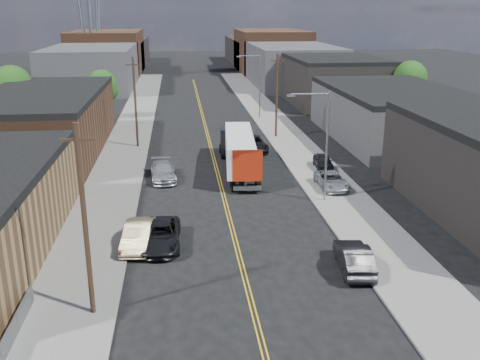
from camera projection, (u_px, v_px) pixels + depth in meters
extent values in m
plane|color=black|center=(204.00, 120.00, 75.61)|extent=(260.00, 260.00, 0.00)
cube|color=gold|center=(210.00, 145.00, 61.42)|extent=(0.32, 120.00, 0.01)
cube|color=slate|center=(126.00, 147.00, 60.35)|extent=(5.00, 140.00, 0.15)
cube|color=slate|center=(291.00, 142.00, 62.45)|extent=(5.00, 140.00, 0.15)
cube|color=#4E301F|center=(44.00, 125.00, 57.58)|extent=(12.00, 26.00, 6.00)
cube|color=black|center=(40.00, 95.00, 56.57)|extent=(12.00, 26.00, 0.60)
cube|color=navy|center=(443.00, 175.00, 38.35)|extent=(0.30, 20.00, 0.80)
cube|color=#333335|center=(393.00, 116.00, 63.95)|extent=(14.00, 24.00, 5.50)
cube|color=black|center=(395.00, 90.00, 63.02)|extent=(14.00, 24.00, 0.60)
cube|color=black|center=(332.00, 82.00, 88.32)|extent=(14.00, 22.00, 7.00)
cube|color=black|center=(334.00, 58.00, 87.16)|extent=(14.00, 22.00, 0.60)
cube|color=#333335|center=(93.00, 67.00, 105.30)|extent=(16.00, 30.00, 8.00)
cube|color=#333335|center=(292.00, 65.00, 109.70)|extent=(16.00, 30.00, 8.00)
cube|color=#4E301F|center=(107.00, 52.00, 128.64)|extent=(16.00, 26.00, 10.00)
cube|color=#4E301F|center=(271.00, 51.00, 133.04)|extent=(16.00, 26.00, 10.00)
cube|color=black|center=(117.00, 52.00, 148.02)|extent=(16.00, 40.00, 7.00)
cube|color=black|center=(259.00, 51.00, 152.42)|extent=(16.00, 40.00, 7.00)
cylinder|color=gray|center=(89.00, 9.00, 115.91)|extent=(0.80, 0.80, 30.00)
cylinder|color=gray|center=(79.00, 9.00, 114.05)|extent=(1.94, 1.94, 29.98)
cylinder|color=gray|center=(96.00, 9.00, 114.44)|extent=(1.94, 1.94, 29.98)
cylinder|color=gray|center=(82.00, 9.00, 117.38)|extent=(1.94, 1.94, 29.98)
cylinder|color=gray|center=(98.00, 9.00, 117.77)|extent=(1.94, 1.94, 29.98)
cylinder|color=gray|center=(327.00, 148.00, 42.01)|extent=(0.18, 0.18, 9.00)
cylinder|color=gray|center=(310.00, 94.00, 40.54)|extent=(3.00, 0.12, 0.12)
cube|color=gray|center=(291.00, 95.00, 40.40)|extent=(0.60, 0.25, 0.18)
cylinder|color=gray|center=(260.00, 87.00, 75.12)|extent=(0.18, 0.18, 9.00)
cylinder|color=gray|center=(249.00, 56.00, 73.64)|extent=(3.00, 0.12, 0.12)
cube|color=gray|center=(239.00, 57.00, 73.51)|extent=(0.60, 0.25, 0.18)
cylinder|color=black|center=(85.00, 224.00, 25.89)|extent=(0.26, 0.26, 10.00)
cube|color=black|center=(77.00, 140.00, 24.61)|extent=(1.60, 0.12, 0.12)
cylinder|color=black|center=(135.00, 103.00, 58.99)|extent=(0.26, 0.26, 10.00)
cube|color=black|center=(133.00, 65.00, 57.71)|extent=(1.60, 0.12, 0.12)
cylinder|color=black|center=(277.00, 97.00, 63.64)|extent=(0.26, 0.26, 10.00)
cube|color=black|center=(277.00, 61.00, 62.36)|extent=(1.60, 0.12, 0.12)
cylinder|color=black|center=(16.00, 114.00, 67.55)|extent=(0.36, 0.36, 4.50)
sphere|color=#173E10|center=(12.00, 86.00, 66.45)|extent=(5.04, 5.04, 5.04)
sphere|color=#173E10|center=(19.00, 92.00, 67.08)|extent=(3.96, 3.96, 3.96)
sphere|color=#173E10|center=(7.00, 91.00, 66.21)|extent=(3.60, 3.60, 3.60)
cylinder|color=black|center=(104.00, 106.00, 75.39)|extent=(0.36, 0.36, 3.75)
sphere|color=#173E10|center=(102.00, 85.00, 74.47)|extent=(4.20, 4.20, 4.20)
sphere|color=#173E10|center=(107.00, 90.00, 75.05)|extent=(3.30, 3.30, 3.30)
sphere|color=#173E10|center=(98.00, 89.00, 74.20)|extent=(3.00, 3.00, 3.00)
cylinder|color=black|center=(408.00, 101.00, 78.27)|extent=(0.36, 0.36, 4.25)
sphere|color=#173E10|center=(410.00, 77.00, 77.23)|extent=(4.76, 4.76, 4.76)
sphere|color=#173E10|center=(413.00, 83.00, 77.84)|extent=(3.74, 3.74, 3.74)
sphere|color=#173E10|center=(408.00, 82.00, 76.98)|extent=(3.40, 3.40, 3.40)
cube|color=silver|center=(240.00, 149.00, 49.93)|extent=(3.39, 11.70, 2.69)
cube|color=#9A200B|center=(247.00, 166.00, 44.47)|extent=(2.52, 0.32, 2.71)
cube|color=gray|center=(247.00, 188.00, 45.07)|extent=(2.41, 0.78, 0.25)
cube|color=black|center=(232.00, 141.00, 56.97)|extent=(2.64, 3.26, 2.98)
cylinder|color=black|center=(245.00, 183.00, 46.41)|extent=(2.57, 1.15, 0.96)
cylinder|color=black|center=(232.00, 150.00, 57.27)|extent=(2.47, 1.15, 0.96)
imported|color=tan|center=(138.00, 235.00, 34.93)|extent=(2.17, 5.08, 1.63)
imported|color=black|center=(160.00, 235.00, 35.06)|extent=(2.73, 5.71, 1.57)
imported|color=#AFB3B5|center=(163.00, 172.00, 48.81)|extent=(2.61, 5.51, 1.55)
imported|color=black|center=(354.00, 257.00, 31.85)|extent=(2.25, 5.09, 1.62)
imported|color=#A7AAAC|center=(332.00, 180.00, 46.13)|extent=(2.23, 4.81, 1.33)
imported|color=black|center=(323.00, 161.00, 51.90)|extent=(1.91, 4.08, 1.35)
imported|color=black|center=(253.00, 144.00, 58.83)|extent=(3.10, 6.00, 1.62)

